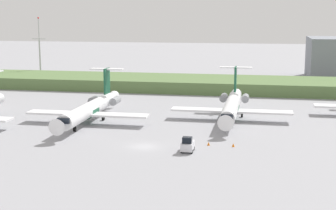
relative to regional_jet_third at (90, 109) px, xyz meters
name	(u,v)px	position (x,y,z in m)	size (l,w,h in m)	color
ground_plane	(178,110)	(13.98, 14.68, -2.54)	(500.00, 500.00, 0.00)	#939399
grass_berm	(197,84)	(13.98, 44.71, -1.01)	(320.00, 20.00, 3.05)	#597542
regional_jet_third	(90,109)	(0.00, 0.00, 0.00)	(22.81, 31.00, 9.00)	white
regional_jet_fourth	(232,106)	(25.69, 8.04, 0.00)	(22.81, 31.00, 9.00)	white
antenna_mast	(40,54)	(-36.22, 56.80, 5.42)	(4.40, 0.50, 19.01)	#B2B2B7
baggage_tug	(188,145)	(20.89, -16.87, -1.53)	(1.72, 3.20, 2.30)	silver
safety_cone_front_marker	(209,144)	(23.52, -12.79, -2.26)	(0.44, 0.44, 0.55)	orange
safety_cone_mid_marker	(233,145)	(27.29, -12.91, -2.26)	(0.44, 0.44, 0.55)	orange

